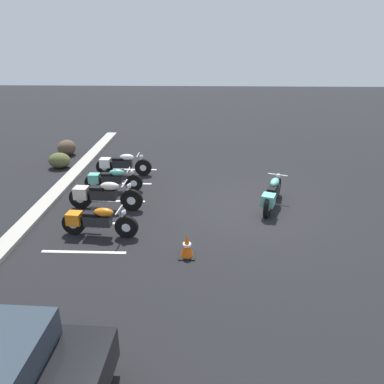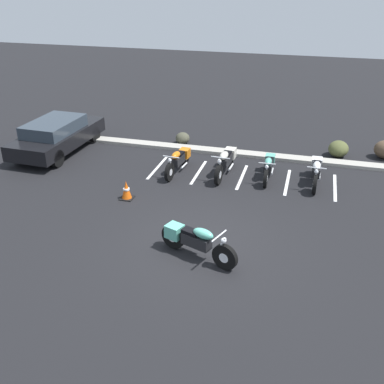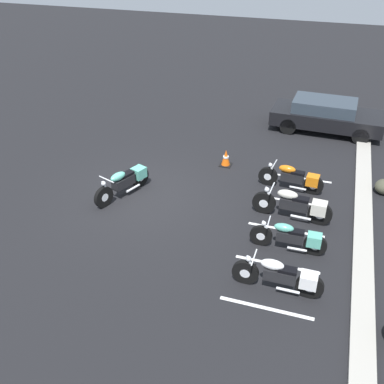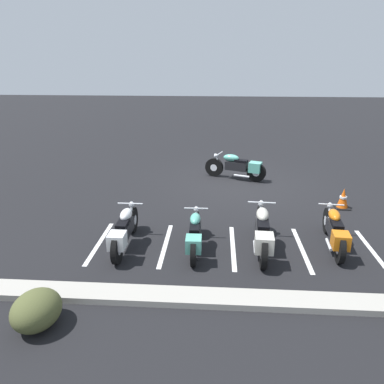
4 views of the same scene
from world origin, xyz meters
name	(u,v)px [view 1 (image 1 of 4)]	position (x,y,z in m)	size (l,w,h in m)	color
ground	(254,208)	(0.00, 0.00, 0.00)	(60.00, 60.00, 0.00)	black
motorcycle_teal_featured	(272,194)	(0.02, -0.52, 0.46)	(2.11, 0.99, 0.87)	black
parked_bike_0	(96,221)	(-1.88, 4.40, 0.43)	(0.58, 2.06, 0.81)	black
parked_bike_1	(102,195)	(-0.26, 4.66, 0.48)	(0.64, 2.27, 0.89)	black
parked_bike_2	(110,179)	(1.21, 4.75, 0.41)	(0.55, 1.98, 0.78)	black
parked_bike_3	(121,164)	(2.78, 4.72, 0.44)	(0.59, 2.11, 0.83)	black
concrete_curb	(46,203)	(0.00, 6.53, 0.06)	(18.00, 0.50, 0.12)	#A8A399
landscape_rock_1	(59,160)	(3.55, 7.37, 0.30)	(0.87, 0.74, 0.61)	#50552F
landscape_rock_2	(67,148)	(5.24, 7.66, 0.34)	(0.75, 0.83, 0.68)	brown
traffic_cone	(187,246)	(-2.83, 1.96, 0.28)	(0.40, 0.40, 0.59)	black
stall_line_0	(84,252)	(-2.72, 4.51, 0.00)	(0.10, 2.10, 0.00)	white
stall_line_1	(100,223)	(-1.18, 4.51, 0.00)	(0.10, 2.10, 0.00)	white
stall_line_2	(113,201)	(0.36, 4.51, 0.00)	(0.10, 2.10, 0.00)	white
stall_line_3	(122,183)	(1.90, 4.51, 0.00)	(0.10, 2.10, 0.00)	white
stall_line_4	(130,169)	(3.44, 4.51, 0.00)	(0.10, 2.10, 0.00)	white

